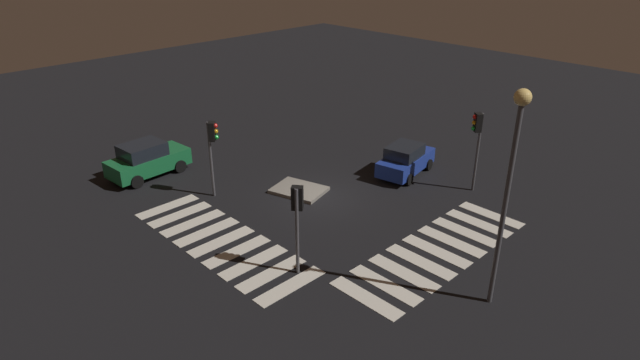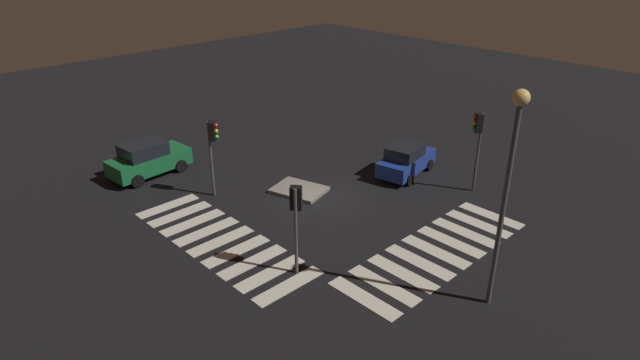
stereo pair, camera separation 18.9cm
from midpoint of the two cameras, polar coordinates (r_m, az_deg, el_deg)
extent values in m
plane|color=black|center=(27.71, -0.20, -1.87)|extent=(80.00, 80.00, 0.00)
cube|color=gray|center=(28.32, -2.44, -1.07)|extent=(3.10, 2.64, 0.18)
cube|color=#1E389E|center=(30.51, 8.91, 1.88)|extent=(2.41, 4.25, 0.82)
cube|color=black|center=(30.02, 8.79, 3.03)|extent=(1.91, 2.30, 0.66)
cylinder|color=black|center=(32.02, 8.54, 2.33)|extent=(0.35, 0.68, 0.65)
cylinder|color=black|center=(31.38, 11.26, 1.62)|extent=(0.35, 0.68, 0.65)
cylinder|color=black|center=(29.99, 6.35, 0.84)|extent=(0.35, 0.68, 0.65)
cylinder|color=black|center=(29.30, 9.22, 0.05)|extent=(0.35, 0.68, 0.65)
sphere|color=#F2EABF|center=(32.34, 9.75, 3.18)|extent=(0.22, 0.22, 0.22)
sphere|color=#F2EABF|center=(31.99, 11.26, 2.80)|extent=(0.22, 0.22, 0.22)
cube|color=#196B38|center=(31.45, -17.89, 1.78)|extent=(2.19, 4.54, 0.91)
cube|color=black|center=(31.03, -18.50, 3.02)|extent=(1.88, 2.38, 0.73)
cylinder|color=black|center=(32.98, -16.64, 2.27)|extent=(0.31, 0.73, 0.71)
cylinder|color=black|center=(31.51, -14.80, 1.42)|extent=(0.31, 0.73, 0.71)
cylinder|color=black|center=(31.78, -20.75, 0.79)|extent=(0.31, 0.73, 0.71)
cylinder|color=black|center=(30.25, -19.04, -0.17)|extent=(0.31, 0.73, 0.71)
sphere|color=#F2EABF|center=(32.89, -15.18, 3.16)|extent=(0.24, 0.24, 0.24)
sphere|color=#F2EABF|center=(32.07, -14.13, 2.71)|extent=(0.24, 0.24, 0.24)
cylinder|color=#47474C|center=(28.76, 16.16, 2.79)|extent=(0.14, 0.14, 4.26)
cube|color=black|center=(28.14, 16.22, 5.88)|extent=(0.54, 0.52, 0.96)
sphere|color=red|center=(27.97, 15.91, 6.46)|extent=(0.22, 0.22, 0.22)
sphere|color=orange|center=(28.06, 15.84, 5.88)|extent=(0.22, 0.22, 0.22)
sphere|color=green|center=(28.16, 15.77, 5.30)|extent=(0.22, 0.22, 0.22)
cylinder|color=#47474C|center=(20.98, -2.70, -5.56)|extent=(0.14, 0.14, 3.76)
cube|color=black|center=(20.46, -2.69, -1.93)|extent=(0.54, 0.52, 0.96)
sphere|color=red|center=(20.50, -2.61, -0.93)|extent=(0.22, 0.22, 0.22)
sphere|color=orange|center=(20.63, -2.60, -1.68)|extent=(0.22, 0.22, 0.22)
sphere|color=green|center=(20.77, -2.58, -2.42)|extent=(0.22, 0.22, 0.22)
cylinder|color=#47474C|center=(27.64, -11.68, 2.10)|extent=(0.14, 0.14, 4.02)
cube|color=black|center=(27.05, -11.59, 5.07)|extent=(0.53, 0.54, 0.96)
sphere|color=red|center=(26.91, -11.23, 5.67)|extent=(0.22, 0.22, 0.22)
sphere|color=orange|center=(27.00, -11.17, 5.07)|extent=(0.22, 0.22, 0.22)
sphere|color=green|center=(27.11, -11.12, 4.48)|extent=(0.22, 0.22, 0.22)
cylinder|color=#47474C|center=(19.41, 18.68, -3.12)|extent=(0.18, 0.18, 7.65)
sphere|color=#F9D172|center=(17.96, 20.43, 8.23)|extent=(0.56, 0.56, 0.56)
cube|color=silver|center=(27.88, -16.03, -2.73)|extent=(0.70, 3.20, 0.02)
cube|color=silver|center=(26.97, -14.82, -3.56)|extent=(0.70, 3.20, 0.02)
cube|color=silver|center=(26.08, -13.52, -4.45)|extent=(0.70, 3.20, 0.02)
cube|color=silver|center=(25.21, -12.13, -5.40)|extent=(0.70, 3.20, 0.02)
cube|color=silver|center=(24.36, -10.64, -6.41)|extent=(0.70, 3.20, 0.02)
cube|color=silver|center=(23.54, -9.03, -7.48)|extent=(0.70, 3.20, 0.02)
cube|color=silver|center=(22.75, -7.30, -8.63)|extent=(0.70, 3.20, 0.02)
cube|color=silver|center=(21.99, -5.43, -9.85)|extent=(0.70, 3.20, 0.02)
cube|color=silver|center=(21.26, -3.42, -11.15)|extent=(0.70, 3.20, 0.02)
cube|color=silver|center=(20.70, 4.61, -12.34)|extent=(3.20, 0.70, 0.02)
cube|color=silver|center=(21.42, 6.68, -10.99)|extent=(3.20, 0.70, 0.02)
cube|color=silver|center=(22.18, 8.59, -9.71)|extent=(3.20, 0.70, 0.02)
cube|color=silver|center=(22.97, 10.37, -8.51)|extent=(3.20, 0.70, 0.02)
cube|color=silver|center=(23.79, 12.01, -7.38)|extent=(3.20, 0.70, 0.02)
cube|color=silver|center=(24.63, 13.53, -6.33)|extent=(3.20, 0.70, 0.02)
cube|color=silver|center=(25.50, 14.95, -5.34)|extent=(3.20, 0.70, 0.02)
cube|color=silver|center=(26.39, 16.26, -4.41)|extent=(3.20, 0.70, 0.02)
cube|color=silver|center=(27.30, 17.49, -3.55)|extent=(3.20, 0.70, 0.02)
camera|label=1|loc=(0.09, -90.20, -0.09)|focal=30.17mm
camera|label=2|loc=(0.09, 89.80, 0.09)|focal=30.17mm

